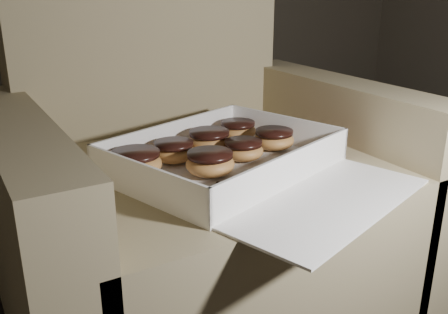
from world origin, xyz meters
TOP-DOWN VIEW (x-y plane):
  - armchair at (-0.45, 0.50)m, footprint 0.89×0.75m
  - bakery_box at (-0.43, 0.33)m, footprint 0.57×0.62m
  - donut_a at (-0.53, 0.45)m, footprint 0.09×0.09m
  - donut_b at (-0.33, 0.52)m, footprint 0.09×0.09m
  - donut_c at (-0.63, 0.41)m, footprint 0.10×0.10m
  - donut_d at (-0.40, 0.38)m, footprint 0.09×0.09m
  - donut_e at (-0.30, 0.41)m, footprint 0.09×0.09m
  - donut_f at (-0.50, 0.34)m, footprint 0.10×0.10m
  - donut_g at (-0.43, 0.47)m, footprint 0.10×0.10m
  - crumb_a at (-0.59, 0.23)m, footprint 0.01×0.01m
  - crumb_b at (-0.42, 0.23)m, footprint 0.01×0.01m
  - crumb_c at (-0.51, 0.30)m, footprint 0.01×0.01m
  - crumb_d at (-0.50, 0.33)m, footprint 0.01×0.01m

SIDE VIEW (x-z plane):
  - armchair at x=-0.45m, z-range -0.17..0.76m
  - crumb_a at x=-0.59m, z-range 0.42..0.43m
  - crumb_b at x=-0.42m, z-range 0.42..0.43m
  - crumb_c at x=-0.51m, z-range 0.42..0.43m
  - crumb_d at x=-0.50m, z-range 0.42..0.43m
  - bakery_box at x=-0.43m, z-range 0.39..0.47m
  - donut_d at x=-0.40m, z-range 0.42..0.47m
  - donut_b at x=-0.33m, z-range 0.42..0.47m
  - donut_a at x=-0.53m, z-range 0.42..0.47m
  - donut_e at x=-0.30m, z-range 0.42..0.47m
  - donut_f at x=-0.50m, z-range 0.42..0.47m
  - donut_g at x=-0.43m, z-range 0.42..0.47m
  - donut_c at x=-0.63m, z-range 0.42..0.48m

